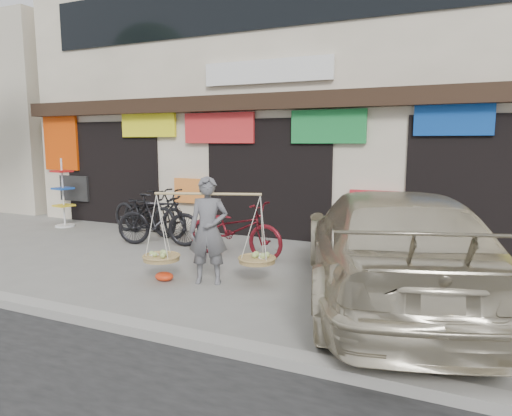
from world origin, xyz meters
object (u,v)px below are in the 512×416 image
at_px(street_vendor, 208,235).
at_px(display_rack, 63,199).
at_px(bike_3, 154,212).
at_px(bike_2, 235,229).
at_px(suv, 389,246).
at_px(bike_0, 144,211).
at_px(bike_1, 159,220).

relative_size(street_vendor, display_rack, 1.12).
bearing_deg(display_rack, bike_3, 1.02).
distance_m(street_vendor, bike_3, 4.02).
bearing_deg(display_rack, bike_2, -10.10).
xyz_separation_m(suv, display_rack, (-8.48, 2.25, -0.06)).
relative_size(bike_0, suv, 0.37).
distance_m(bike_3, display_rack, 2.80).
bearing_deg(bike_0, bike_1, -117.71).
height_order(street_vendor, bike_1, street_vendor).
bearing_deg(suv, street_vendor, -10.19).
bearing_deg(bike_1, bike_2, -109.08).
distance_m(bike_2, bike_3, 2.84).
bearing_deg(display_rack, suv, -14.84).
distance_m(bike_0, bike_2, 3.09).
relative_size(bike_0, display_rack, 1.20).
bearing_deg(street_vendor, bike_0, 121.99).
bearing_deg(bike_0, bike_3, -78.39).
bearing_deg(bike_1, display_rack, 63.91).
relative_size(bike_1, bike_3, 0.87).
relative_size(suv, display_rack, 3.25).
bearing_deg(street_vendor, bike_3, 119.57).
bearing_deg(suv, bike_1, -34.13).
height_order(bike_0, bike_3, same).
xyz_separation_m(street_vendor, display_rack, (-5.82, 2.59, -0.06)).
xyz_separation_m(bike_0, display_rack, (-2.53, -0.05, 0.16)).
bearing_deg(bike_0, display_rack, 102.74).
bearing_deg(bike_2, bike_3, 73.56).
bearing_deg(suv, bike_3, -39.65).
relative_size(street_vendor, bike_0, 0.93).
bearing_deg(bike_1, bike_3, 28.36).
distance_m(bike_0, suv, 6.38).
relative_size(bike_0, bike_3, 1.00).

